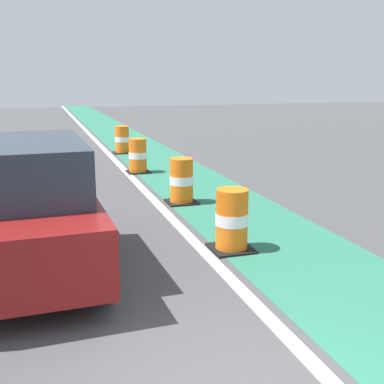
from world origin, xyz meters
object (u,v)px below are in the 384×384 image
Objects in this scene: traffic_barrel_mid at (182,181)px; traffic_barrel_back at (138,156)px; traffic_barrel_front at (232,221)px; traffic_barrel_far at (122,140)px; parked_suv_nearest at (31,206)px.

traffic_barrel_mid and traffic_barrel_back have the same top height.
traffic_barrel_front is 3.44m from traffic_barrel_mid.
traffic_barrel_mid is at bearing 88.43° from traffic_barrel_front.
traffic_barrel_front is 1.00× the size of traffic_barrel_far.
traffic_barrel_front is at bearing -90.35° from traffic_barrel_far.
parked_suv_nearest is at bearing 178.12° from traffic_barrel_front.
traffic_barrel_front and traffic_barrel_back have the same top height.
traffic_barrel_far is (-0.02, 8.44, 0.00)m from traffic_barrel_mid.
parked_suv_nearest is 4.27× the size of traffic_barrel_front.
parked_suv_nearest is 12.25m from traffic_barrel_far.
traffic_barrel_front is at bearing -88.92° from traffic_barrel_back.
traffic_barrel_front is at bearing -91.57° from traffic_barrel_mid.
traffic_barrel_far is at bearing 89.65° from traffic_barrel_front.
traffic_barrel_back and traffic_barrel_far have the same top height.
traffic_barrel_mid is 1.00× the size of traffic_barrel_far.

